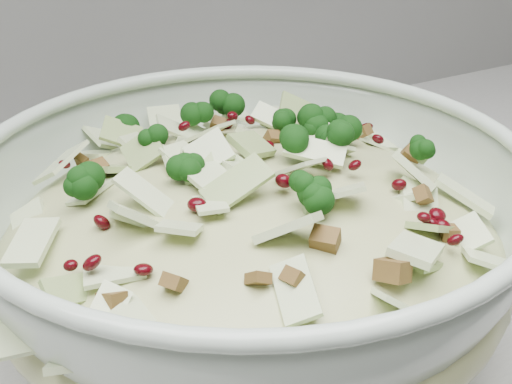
# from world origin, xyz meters

# --- Properties ---
(mixing_bowl) EXTENTS (0.47, 0.47, 0.14)m
(mixing_bowl) POSITION_xyz_m (-0.52, 1.60, 0.97)
(mixing_bowl) COLOR #ACBDAD
(mixing_bowl) RESTS_ON counter
(salad) EXTENTS (0.47, 0.47, 0.14)m
(salad) POSITION_xyz_m (-0.52, 1.60, 1.00)
(salad) COLOR #BEC184
(salad) RESTS_ON mixing_bowl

